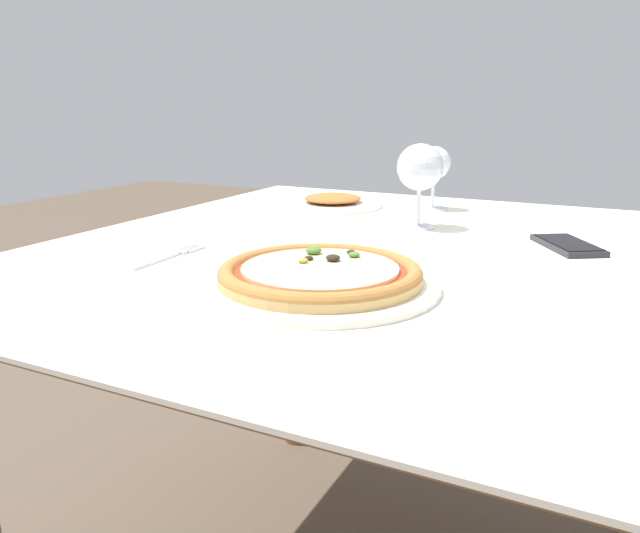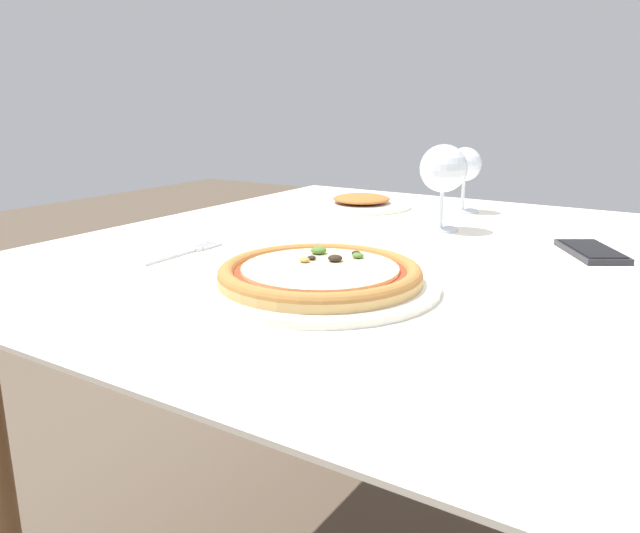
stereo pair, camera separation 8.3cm
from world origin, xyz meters
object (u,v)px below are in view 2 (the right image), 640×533
Objects in this scene: side_plate at (361,202)px; wine_glass_far_left at (443,170)px; fork at (184,252)px; cell_phone at (591,251)px; pizza_plate at (320,276)px; wine_glass_far_right at (465,167)px; dining_table at (410,300)px.

wine_glass_far_left is at bearing -29.90° from side_plate.
cell_phone reaches higher than fork.
pizza_plate is 2.25× the size of wine_glass_far_right.
wine_glass_far_left is (-0.01, 0.45, 0.10)m from pizza_plate.
pizza_plate is at bearing -86.23° from wine_glass_far_right.
pizza_plate is (-0.02, -0.25, 0.10)m from dining_table.
fork is 0.55m from side_plate.
dining_table is 8.36× the size of wine_glass_far_right.
side_plate is (-0.25, 0.15, -0.10)m from wine_glass_far_left.
fork is 1.06× the size of cell_phone.
pizza_plate is at bearing -88.95° from wine_glass_far_left.
pizza_plate is 0.65m from side_plate.
dining_table is 7.50× the size of cell_phone.
wine_glass_far_left reaches higher than dining_table.
cell_phone is (0.27, 0.39, -0.01)m from pizza_plate.
dining_table is 0.28m from wine_glass_far_left.
wine_glass_far_left reaches higher than side_plate.
wine_glass_far_left is 1.03× the size of cell_phone.
side_plate reaches higher than fork.
wine_glass_far_left is 0.72× the size of side_plate.
fork is (-0.29, 0.04, -0.01)m from pizza_plate.
fork is at bearing -92.79° from side_plate.
side_plate is (-0.54, 0.20, 0.01)m from cell_phone.
pizza_plate is at bearing -124.80° from cell_phone.
wine_glass_far_right is 0.25m from side_plate.
wine_glass_far_right is at bearing 99.31° from wine_glass_far_left.
pizza_plate is 0.67m from wine_glass_far_right.
side_plate is (0.03, 0.55, 0.01)m from fork.
dining_table is 0.30m from cell_phone.
dining_table is 0.38m from fork.
wine_glass_far_right reaches higher than pizza_plate.
side_plate is at bearing 113.93° from pizza_plate.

